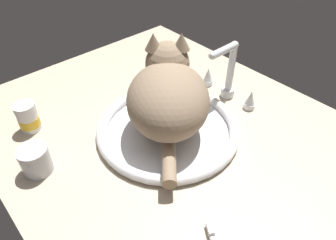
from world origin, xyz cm
name	(u,v)px	position (x,y,z in cm)	size (l,w,h in cm)	color
countertop	(177,139)	(0.00, 0.00, 1.50)	(109.19, 82.81, 3.00)	#B7A88E
sink_basin	(168,128)	(-2.63, -0.67, 4.19)	(37.33, 37.33, 2.69)	white
faucet	(228,77)	(-2.63, 22.45, 10.11)	(19.42, 11.93, 17.94)	silver
cat	(168,92)	(-4.25, 0.73, 14.15)	(32.91, 31.92, 20.28)	#8C755B
metal_jar	(35,160)	(-12.76, -31.78, 6.44)	(6.86, 6.86, 6.84)	#B2B5BA
pill_bottle	(28,118)	(-27.71, -27.09, 6.75)	(5.40, 5.40, 8.08)	white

